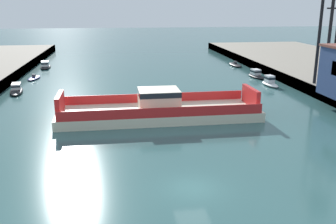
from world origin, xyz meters
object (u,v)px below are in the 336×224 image
(moored_boat_near_left, at_px, (16,89))
(moored_boat_far_left, at_px, (270,82))
(moored_boat_mid_right, at_px, (34,78))
(moored_boat_mid_left, at_px, (235,65))
(chain_ferry, at_px, (159,109))
(moored_boat_near_right, at_px, (256,74))
(moored_boat_upstream_a, at_px, (45,65))

(moored_boat_near_left, height_order, moored_boat_far_left, moored_boat_far_left)
(moored_boat_near_left, relative_size, moored_boat_mid_right, 1.30)
(moored_boat_mid_right, bearing_deg, moored_boat_mid_left, 13.64)
(chain_ferry, distance_m, moored_boat_near_left, 25.97)
(moored_boat_mid_left, distance_m, moored_boat_mid_right, 41.72)
(chain_ferry, bearing_deg, moored_boat_mid_right, 125.61)
(moored_boat_near_left, bearing_deg, moored_boat_mid_right, 87.64)
(chain_ferry, bearing_deg, moored_boat_near_right, 48.82)
(moored_boat_near_left, bearing_deg, moored_boat_upstream_a, 89.17)
(moored_boat_near_right, height_order, moored_boat_upstream_a, moored_boat_near_right)
(moored_boat_far_left, bearing_deg, chain_ferry, -141.57)
(moored_boat_near_left, height_order, moored_boat_mid_left, moored_boat_near_left)
(moored_boat_mid_right, bearing_deg, chain_ferry, -54.39)
(chain_ferry, distance_m, moored_boat_far_left, 25.86)
(moored_boat_upstream_a, bearing_deg, moored_boat_mid_right, -89.50)
(moored_boat_mid_left, xyz_separation_m, moored_boat_far_left, (-0.66, -21.16, 0.35))
(moored_boat_near_left, height_order, moored_boat_near_right, moored_boat_near_right)
(moored_boat_near_left, distance_m, moored_boat_far_left, 40.33)
(moored_boat_mid_right, relative_size, moored_boat_upstream_a, 0.72)
(moored_boat_mid_right, relative_size, moored_boat_far_left, 1.03)
(moored_boat_near_right, distance_m, moored_boat_upstream_a, 43.57)
(moored_boat_far_left, bearing_deg, moored_boat_upstream_a, 149.16)
(chain_ferry, height_order, moored_boat_mid_left, chain_ferry)
(moored_boat_near_right, distance_m, moored_boat_far_left, 7.57)
(moored_boat_near_left, bearing_deg, chain_ferry, -39.37)
(moored_boat_near_right, relative_size, moored_boat_upstream_a, 0.78)
(moored_boat_near_right, height_order, moored_boat_mid_left, moored_boat_near_right)
(moored_boat_near_right, height_order, moored_boat_mid_right, moored_boat_near_right)
(moored_boat_mid_left, bearing_deg, moored_boat_upstream_a, 176.19)
(moored_boat_mid_left, distance_m, moored_boat_far_left, 21.18)
(moored_boat_near_right, bearing_deg, moored_boat_mid_left, 88.95)
(moored_boat_far_left, bearing_deg, moored_boat_near_left, 179.43)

